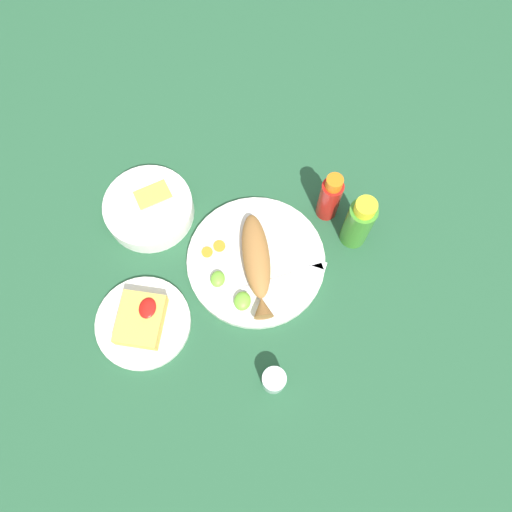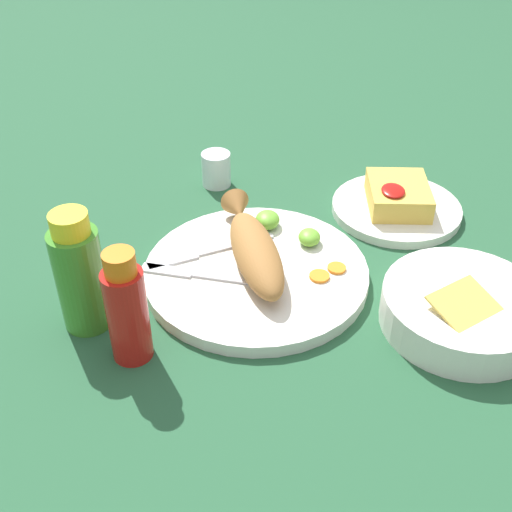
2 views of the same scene
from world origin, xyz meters
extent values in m
plane|color=#235133|center=(0.00, 0.00, 0.00)|extent=(4.00, 4.00, 0.00)
cylinder|color=silver|center=(0.00, 0.00, 0.01)|extent=(0.30, 0.30, 0.02)
ellipsoid|color=#996633|center=(0.00, 0.00, 0.04)|extent=(0.20, 0.11, 0.05)
cone|color=#996633|center=(-0.11, -0.03, 0.04)|extent=(0.05, 0.05, 0.04)
cube|color=silver|center=(0.03, -0.03, 0.02)|extent=(0.03, 0.11, 0.00)
cube|color=silver|center=(0.01, -0.12, 0.02)|extent=(0.03, 0.07, 0.00)
cube|color=silver|center=(-0.05, -0.03, 0.02)|extent=(0.06, 0.11, 0.00)
cube|color=silver|center=(-0.01, -0.11, 0.02)|extent=(0.05, 0.07, 0.00)
cylinder|color=orange|center=(0.00, 0.11, 0.02)|extent=(0.03, 0.03, 0.00)
cylinder|color=orange|center=(0.02, 0.08, 0.02)|extent=(0.03, 0.03, 0.00)
ellipsoid|color=#6BB233|center=(-0.06, 0.07, 0.03)|extent=(0.04, 0.03, 0.02)
ellipsoid|color=#6BB233|center=(-0.10, 0.01, 0.03)|extent=(0.04, 0.04, 0.02)
cylinder|color=#B21914|center=(0.15, -0.14, 0.06)|extent=(0.05, 0.05, 0.12)
cylinder|color=orange|center=(0.15, -0.14, 0.13)|extent=(0.04, 0.04, 0.03)
cylinder|color=#3D8428|center=(0.09, -0.21, 0.07)|extent=(0.06, 0.06, 0.13)
cylinder|color=yellow|center=(0.09, -0.21, 0.15)|extent=(0.04, 0.04, 0.03)
cylinder|color=silver|center=(-0.25, -0.07, 0.03)|extent=(0.05, 0.05, 0.06)
cylinder|color=white|center=(-0.25, -0.07, 0.01)|extent=(0.04, 0.04, 0.03)
cylinder|color=silver|center=(-0.17, 0.22, 0.01)|extent=(0.20, 0.20, 0.01)
cube|color=gold|center=(-0.17, 0.22, 0.03)|extent=(0.11, 0.09, 0.04)
ellipsoid|color=#AD140F|center=(-0.15, 0.20, 0.05)|extent=(0.04, 0.04, 0.01)
cylinder|color=white|center=(0.08, 0.26, 0.02)|extent=(0.20, 0.20, 0.05)
cylinder|color=olive|center=(0.08, 0.26, 0.04)|extent=(0.17, 0.17, 0.02)
cube|color=gold|center=(0.12, 0.26, 0.05)|extent=(0.12, 0.11, 0.03)
camera|label=1|loc=(-0.37, -0.06, 1.04)|focal=35.00mm
camera|label=2|loc=(0.68, 0.02, 0.55)|focal=45.00mm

